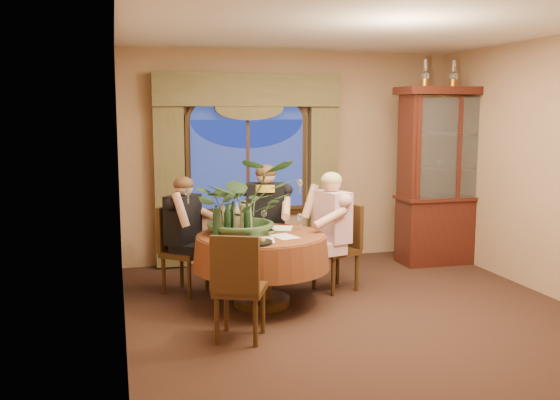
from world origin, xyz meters
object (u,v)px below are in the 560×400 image
object	(u,v)px
dining_table	(261,270)
wine_bottle_2	(247,220)
oil_lamp_right	(481,74)
chair_back	(185,251)
oil_lamp_center	(453,74)
china_cabinet	(449,176)
oil_lamp_left	(425,73)
wine_bottle_4	(233,217)
olive_bowl	(268,232)
wine_bottle_5	(237,219)
wine_bottle_1	(227,220)
person_back	(183,235)
person_scarf	(266,224)
chair_front_left	(240,286)
chair_back_right	(266,241)
wine_bottle_0	(223,218)
person_pink	(332,233)
stoneware_vase	(246,218)
centerpiece_plant	(244,169)
wine_bottle_3	(216,221)
chair_right	(336,248)

from	to	relation	value
dining_table	wine_bottle_2	size ratio (longest dim) A/B	4.31
oil_lamp_right	chair_back	bearing A→B (deg)	-171.89
oil_lamp_center	china_cabinet	bearing A→B (deg)	180.00
oil_lamp_left	wine_bottle_4	size ratio (longest dim) A/B	1.03
dining_table	olive_bowl	world-z (taller)	olive_bowl
oil_lamp_center	oil_lamp_right	xyz separation A→B (m)	(0.40, 0.00, 0.00)
wine_bottle_5	wine_bottle_1	bearing A→B (deg)	-149.64
wine_bottle_1	wine_bottle_5	world-z (taller)	same
china_cabinet	wine_bottle_5	xyz separation A→B (m)	(-3.08, -1.14, -0.24)
person_back	wine_bottle_1	size ratio (longest dim) A/B	3.96
oil_lamp_center	person_scarf	size ratio (longest dim) A/B	0.24
oil_lamp_center	wine_bottle_4	size ratio (longest dim) A/B	1.03
oil_lamp_right	china_cabinet	bearing A→B (deg)	180.00
chair_front_left	chair_back_right	bearing A→B (deg)	93.51
dining_table	oil_lamp_center	world-z (taller)	oil_lamp_center
chair_front_left	wine_bottle_0	bearing A→B (deg)	112.38
oil_lamp_left	wine_bottle_2	size ratio (longest dim) A/B	1.03
wine_bottle_0	wine_bottle_4	xyz separation A→B (m)	(0.12, 0.06, 0.00)
chair_back	wine_bottle_0	distance (m)	0.75
oil_lamp_center	wine_bottle_2	xyz separation A→B (m)	(-2.99, -1.23, -1.57)
wine_bottle_2	chair_back	bearing A→B (deg)	130.40
olive_bowl	wine_bottle_4	size ratio (longest dim) A/B	0.44
wine_bottle_5	dining_table	bearing A→B (deg)	-12.04
oil_lamp_right	wine_bottle_0	xyz separation A→B (m)	(-3.62, -1.08, -1.57)
oil_lamp_center	wine_bottle_4	bearing A→B (deg)	-161.79
chair_back	person_pink	bearing A→B (deg)	117.77
stoneware_vase	oil_lamp_right	bearing A→B (deg)	17.02
chair_front_left	stoneware_vase	distance (m)	1.19
centerpiece_plant	wine_bottle_3	size ratio (longest dim) A/B	3.58
oil_lamp_right	olive_bowl	distance (m)	3.81
chair_right	olive_bowl	world-z (taller)	chair_right
china_cabinet	wine_bottle_1	size ratio (longest dim) A/B	7.03
oil_lamp_left	wine_bottle_5	size ratio (longest dim) A/B	1.03
oil_lamp_left	wine_bottle_0	world-z (taller)	oil_lamp_left
wine_bottle_5	stoneware_vase	bearing A→B (deg)	44.03
wine_bottle_5	chair_right	bearing A→B (deg)	12.85
chair_back_right	oil_lamp_center	bearing A→B (deg)	-157.01
chair_back_right	person_pink	bearing A→B (deg)	148.52
chair_right	wine_bottle_3	distance (m)	1.52
person_pink	person_scarf	world-z (taller)	person_scarf
person_back	chair_back_right	bearing A→B (deg)	146.17
dining_table	chair_back_right	xyz separation A→B (m)	(0.27, 0.91, 0.10)
chair_front_left	person_scarf	world-z (taller)	person_scarf
china_cabinet	person_scarf	distance (m)	2.64
centerpiece_plant	olive_bowl	bearing A→B (deg)	-41.75
person_scarf	wine_bottle_0	xyz separation A→B (m)	(-0.63, -0.74, 0.21)
chair_back_right	person_back	xyz separation A→B (m)	(-1.01, -0.27, 0.17)
person_back	stoneware_vase	distance (m)	0.81
dining_table	chair_right	bearing A→B (deg)	19.01
chair_front_left	wine_bottle_2	world-z (taller)	wine_bottle_2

